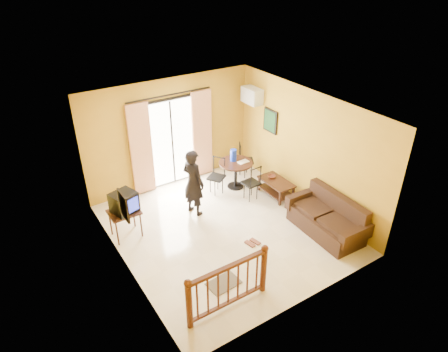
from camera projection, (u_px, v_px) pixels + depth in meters
ground at (224, 229)px, 8.89m from camera, size 5.00×5.00×0.00m
room_shell at (224, 161)px, 8.04m from camera, size 5.00×5.00×5.00m
balcony_door at (172, 142)px, 10.07m from camera, size 2.25×0.14×2.46m
tv_table at (124, 214)px, 8.42m from camera, size 0.63×0.53×0.63m
television at (124, 202)px, 8.29m from camera, size 0.59×0.56×0.44m
picture_left at (124, 206)px, 6.93m from camera, size 0.05×0.42×0.52m
dining_table at (236, 167)px, 10.18m from camera, size 0.87×0.87×0.72m
water_jug at (233, 155)px, 10.10m from camera, size 0.17×0.17×0.31m
serving_tray at (243, 162)px, 10.10m from camera, size 0.29×0.19×0.02m
dining_chairs at (238, 188)px, 10.38m from camera, size 1.70×1.50×0.95m
air_conditioner at (252, 96)px, 10.22m from camera, size 0.31×0.60×0.40m
botanical_print at (270, 121)px, 10.05m from camera, size 0.05×0.50×0.60m
coffee_table at (276, 186)px, 9.97m from camera, size 0.52×0.93×0.41m
bowl at (272, 177)px, 10.02m from camera, size 0.19×0.19×0.06m
sofa at (328, 219)px, 8.67m from camera, size 0.88×1.81×0.85m
standing_person at (193, 183)px, 9.06m from camera, size 0.55×0.68×1.62m
stair_balustrade at (228, 283)px, 6.68m from camera, size 1.63×0.13×1.04m
doormat at (224, 283)px, 7.44m from camera, size 0.63×0.45×0.02m
sandals at (252, 243)px, 8.45m from camera, size 0.29×0.27×0.03m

